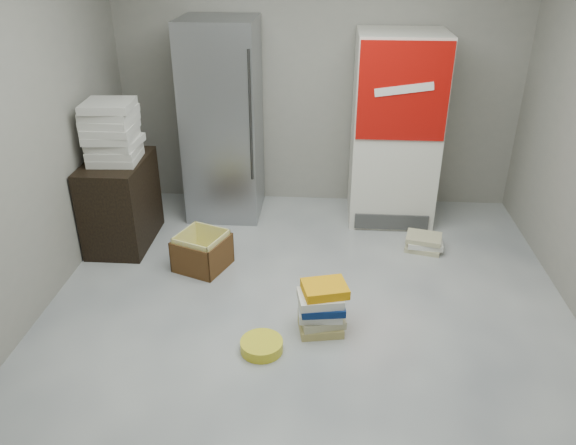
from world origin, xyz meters
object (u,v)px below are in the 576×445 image
at_px(wood_shelf, 121,202).
at_px(phonebook_stack_main, 322,308).
at_px(cardboard_box, 202,253).
at_px(coke_cooler, 395,130).
at_px(steel_fridge, 223,121).

distance_m(wood_shelf, phonebook_stack_main, 2.20).
xyz_separation_m(wood_shelf, cardboard_box, (0.81, -0.40, -0.27)).
relative_size(coke_cooler, wood_shelf, 2.25).
bearing_deg(phonebook_stack_main, steel_fridge, 105.16).
height_order(steel_fridge, phonebook_stack_main, steel_fridge).
xyz_separation_m(coke_cooler, wood_shelf, (-2.48, -0.72, -0.50)).
bearing_deg(steel_fridge, phonebook_stack_main, -62.41).
distance_m(steel_fridge, coke_cooler, 1.65).
bearing_deg(wood_shelf, phonebook_stack_main, -33.11).
relative_size(steel_fridge, phonebook_stack_main, 5.00).
bearing_deg(cardboard_box, steel_fridge, 110.59).
distance_m(steel_fridge, phonebook_stack_main, 2.31).
distance_m(coke_cooler, cardboard_box, 2.16).
xyz_separation_m(steel_fridge, wood_shelf, (-0.83, -0.73, -0.55)).
xyz_separation_m(steel_fridge, cardboard_box, (-0.02, -1.13, -0.82)).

